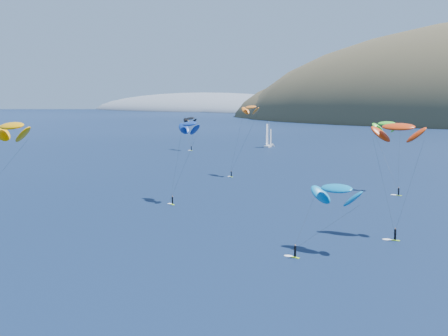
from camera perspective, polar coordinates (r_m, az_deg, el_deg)
headland at (r=928.56m, az=-0.31°, el=5.09°), size 460.00×250.00×60.00m
sailboat at (r=286.85m, az=4.06°, el=2.11°), size 10.11×8.86×12.10m
kitesurfer_1 at (r=186.06m, az=2.44°, el=5.56°), size 7.88×9.83×22.39m
kitesurfer_2 at (r=113.63m, az=-18.84°, el=3.65°), size 11.06×10.35×21.33m
kitesurfer_3 at (r=163.70m, az=14.65°, el=3.94°), size 10.75×10.74×18.89m
kitesurfer_5 at (r=98.47m, az=10.25°, el=-1.86°), size 9.11×11.08×12.08m
kitesurfer_9 at (r=112.13m, az=15.66°, el=3.62°), size 9.16×9.00×21.09m
kitesurfer_10 at (r=142.21m, az=-3.19°, el=4.04°), size 8.73×11.16×19.78m
kitesurfer_12 at (r=272.09m, az=-3.11°, el=4.55°), size 9.21×7.40×16.10m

